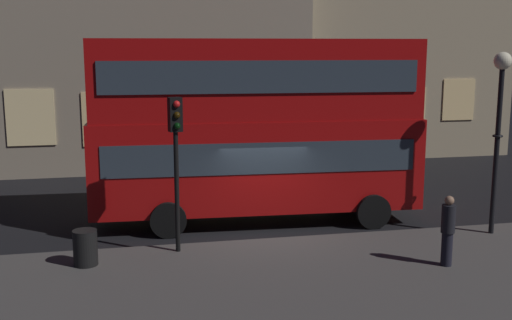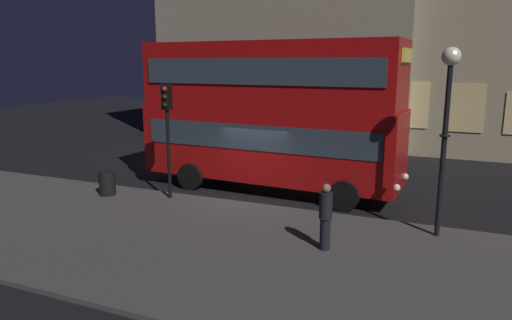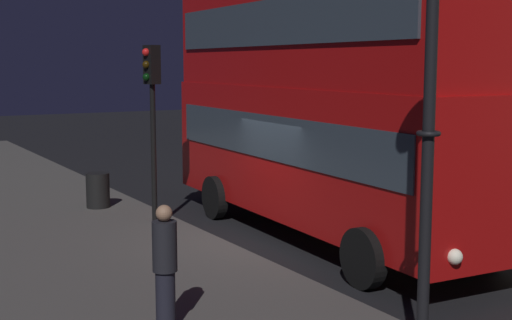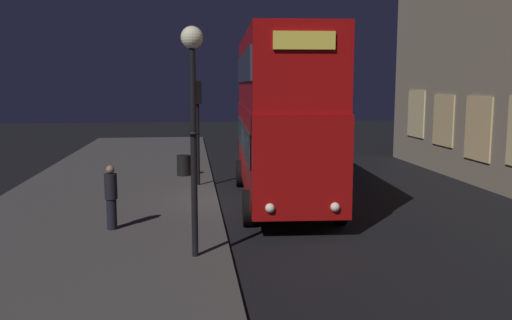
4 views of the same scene
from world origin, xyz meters
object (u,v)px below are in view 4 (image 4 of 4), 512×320
at_px(double_decker_bus, 281,111).
at_px(street_lamp, 193,92).
at_px(traffic_light_near_kerb, 197,111).
at_px(pedestrian, 111,196).
at_px(litter_bin, 184,165).

relative_size(double_decker_bus, street_lamp, 1.98).
xyz_separation_m(double_decker_bus, traffic_light_near_kerb, (-2.61, -2.77, -0.10)).
bearing_deg(double_decker_bus, traffic_light_near_kerb, -130.16).
height_order(pedestrian, litter_bin, pedestrian).
bearing_deg(pedestrian, double_decker_bus, -94.57).
bearing_deg(double_decker_bus, pedestrian, -51.95).
bearing_deg(street_lamp, double_decker_bus, 154.28).
height_order(traffic_light_near_kerb, street_lamp, street_lamp).
distance_m(double_decker_bus, pedestrian, 6.60).
bearing_deg(street_lamp, traffic_light_near_kerb, 178.73).
bearing_deg(double_decker_bus, litter_bin, -142.50).
relative_size(street_lamp, pedestrian, 2.94).
xyz_separation_m(double_decker_bus, pedestrian, (3.60, -5.14, -2.05)).
relative_size(traffic_light_near_kerb, pedestrian, 2.31).
bearing_deg(traffic_light_near_kerb, street_lamp, -13.57).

